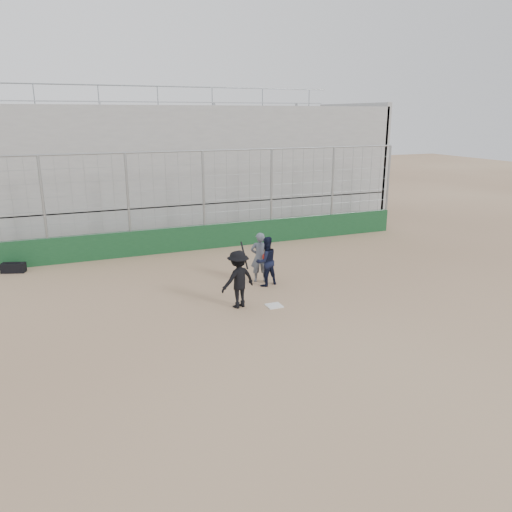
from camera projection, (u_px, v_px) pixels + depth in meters
name	position (u px, v px, depth m)	size (l,w,h in m)	color
ground	(274.00, 306.00, 14.53)	(90.00, 90.00, 0.00)	#856548
home_plate	(274.00, 306.00, 14.53)	(0.44, 0.44, 0.02)	white
backstop	(205.00, 226.00, 20.50)	(18.10, 0.25, 4.04)	#123B1D
bleachers	(174.00, 167.00, 24.37)	(20.25, 6.70, 6.98)	gray
batter_at_plate	(238.00, 279.00, 14.26)	(1.22, 0.91, 1.84)	black
catcher_crouched	(266.00, 269.00, 16.13)	(0.92, 0.79, 1.11)	black
umpire	(260.00, 260.00, 16.48)	(0.61, 0.40, 1.51)	#535B69
equipment_bag	(13.00, 268.00, 17.58)	(0.86, 0.57, 0.38)	black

